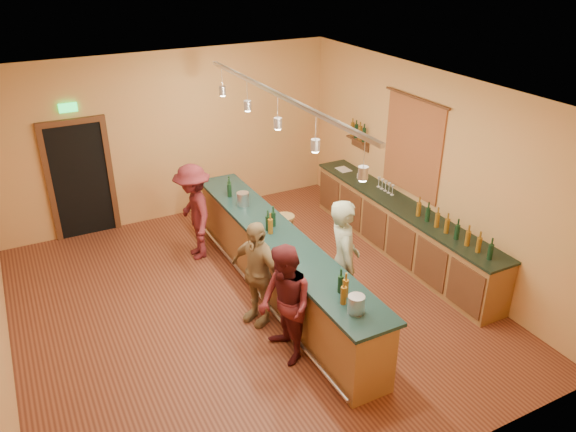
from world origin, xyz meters
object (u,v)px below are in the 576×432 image
back_counter (401,229)px  bar_stool (285,223)px  customer_b (257,273)px  tasting_bar (279,261)px  customer_a (285,305)px  bartender (343,262)px  customer_c (194,212)px

back_counter → bar_stool: (-1.73, 1.00, 0.06)m
customer_b → back_counter: bearing=78.6°
back_counter → tasting_bar: size_ratio=0.89×
customer_a → customer_b: customer_a is taller
customer_a → customer_b: (0.02, 0.90, -0.03)m
bartender → customer_b: (-1.10, 0.50, -0.14)m
tasting_bar → customer_c: 1.90m
back_counter → customer_c: (-3.16, 1.56, 0.35)m
back_counter → bartender: (-1.88, -1.08, 0.44)m
bartender → customer_c: size_ratio=1.11×
bartender → customer_a: (-1.12, -0.40, -0.12)m
customer_b → customer_c: customer_c is taller
tasting_bar → customer_b: bearing=-143.4°
bar_stool → back_counter: bearing=-30.1°
customer_b → customer_a: bearing=-23.7°
customer_b → bartender: bearing=43.2°
back_counter → customer_b: size_ratio=2.88×
customer_c → bar_stool: 1.56m
tasting_bar → customer_b: 0.71m
bartender → customer_a: size_ratio=1.14×
customer_b → bar_stool: customer_b is taller
customer_b → tasting_bar: bearing=104.0°
customer_b → bar_stool: (1.26, 1.59, -0.24)m
back_counter → bar_stool: back_counter is taller
customer_a → customer_c: 3.05m
bartender → customer_a: bartender is taller
customer_b → bar_stool: bearing=119.1°
customer_a → bar_stool: size_ratio=2.36×
back_counter → tasting_bar: bearing=-175.7°
tasting_bar → bartender: (0.55, -0.90, 0.32)m
customer_b → customer_c: bearing=162.0°
customer_a → bartender: bearing=111.4°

